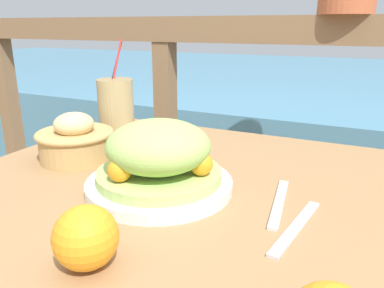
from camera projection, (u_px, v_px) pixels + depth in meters
The scene contains 9 objects.
patio_table at pixel (188, 240), 0.72m from camera, with size 0.91×0.80×0.71m.
railing_fence at pixel (280, 103), 1.30m from camera, with size 2.80×0.08×1.02m.
sea_backdrop at pixel (336, 103), 3.58m from camera, with size 12.00×4.00×0.55m.
salad_plate at pixel (159, 161), 0.66m from camera, with size 0.26×0.26×0.13m.
drink_glass at pixel (116, 110), 0.94m from camera, with size 0.09×0.09×0.25m.
bread_basket at pixel (75, 140), 0.81m from camera, with size 0.17×0.17×0.11m.
fork at pixel (279, 203), 0.62m from camera, with size 0.04×0.18×0.00m.
knife at pixel (296, 227), 0.54m from camera, with size 0.04×0.18×0.00m.
orange_near_basket at pixel (86, 237), 0.45m from camera, with size 0.08×0.08×0.08m.
Camera 1 is at (0.28, -0.56, 0.99)m, focal length 35.00 mm.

